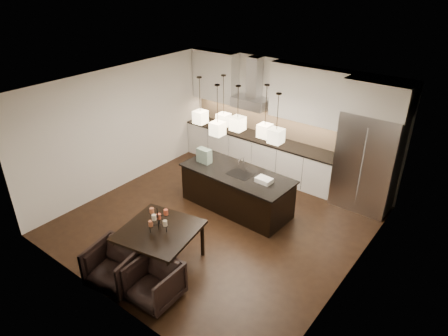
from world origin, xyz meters
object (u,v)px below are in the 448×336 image
Objects in this scene: dining_table at (161,247)px; armchair_left at (115,266)px; refrigerator at (367,161)px; armchair_right at (155,282)px; island_body at (237,191)px.

dining_table is 0.84m from armchair_left.
refrigerator reaches higher than armchair_right.
dining_table is (-2.08, -4.02, -0.71)m from refrigerator.
dining_table is (0.02, -2.28, -0.05)m from island_body.
refrigerator is at bearing 41.67° from island_body.
armchair_left is (-2.32, -4.82, -0.71)m from refrigerator.
dining_table is at bearing 61.58° from armchair_left.
armchair_right is at bearing -61.80° from dining_table.
armchair_left is 1.07× the size of armchair_right.
island_body is at bearing -140.44° from refrigerator.
dining_table reaches higher than armchair_right.
refrigerator is at bearing 52.98° from armchair_left.
refrigerator is 5.40m from armchair_left.
dining_table is at bearing -87.33° from island_body.
refrigerator is at bearing 51.64° from dining_table.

